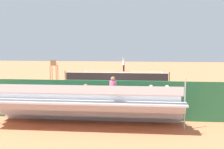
{
  "coord_description": "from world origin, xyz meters",
  "views": [
    {
      "loc": [
        -2.64,
        29.11,
        3.98
      ],
      "look_at": [
        0.0,
        4.0,
        1.2
      ],
      "focal_mm": 48.48,
      "sensor_mm": 36.0,
      "label": 1
    }
  ],
  "objects_px": {
    "tennis_net": "(116,77)",
    "tennis_ball_near": "(103,72)",
    "bleacher_stand": "(91,107)",
    "umpire_chair": "(54,68)",
    "courtside_bench": "(128,106)",
    "tennis_racket": "(117,71)",
    "tennis_player": "(124,64)",
    "equipment_bag": "(98,112)"
  },
  "relations": [
    {
      "from": "tennis_racket",
      "to": "tennis_ball_near",
      "type": "height_order",
      "value": "tennis_ball_near"
    },
    {
      "from": "tennis_player",
      "to": "tennis_racket",
      "type": "bearing_deg",
      "value": 15.04
    },
    {
      "from": "tennis_player",
      "to": "tennis_racket",
      "type": "relative_size",
      "value": 3.29
    },
    {
      "from": "equipment_bag",
      "to": "tennis_ball_near",
      "type": "xyz_separation_m",
      "value": [
        2.69,
        -22.4,
        -0.15
      ]
    },
    {
      "from": "tennis_net",
      "to": "courtside_bench",
      "type": "xyz_separation_m",
      "value": [
        -1.83,
        13.27,
        0.06
      ]
    },
    {
      "from": "tennis_player",
      "to": "tennis_ball_near",
      "type": "height_order",
      "value": "tennis_player"
    },
    {
      "from": "tennis_net",
      "to": "equipment_bag",
      "type": "distance_m",
      "value": 13.41
    },
    {
      "from": "tennis_player",
      "to": "equipment_bag",
      "type": "bearing_deg",
      "value": 90.49
    },
    {
      "from": "umpire_chair",
      "to": "tennis_racket",
      "type": "bearing_deg",
      "value": -116.2
    },
    {
      "from": "umpire_chair",
      "to": "tennis_player",
      "type": "bearing_deg",
      "value": -119.36
    },
    {
      "from": "tennis_racket",
      "to": "tennis_ball_near",
      "type": "xyz_separation_m",
      "value": [
        1.59,
        1.66,
        0.02
      ]
    },
    {
      "from": "tennis_net",
      "to": "bleacher_stand",
      "type": "height_order",
      "value": "bleacher_stand"
    },
    {
      "from": "equipment_bag",
      "to": "tennis_player",
      "type": "bearing_deg",
      "value": -89.51
    },
    {
      "from": "equipment_bag",
      "to": "tennis_ball_near",
      "type": "distance_m",
      "value": 22.56
    },
    {
      "from": "bleacher_stand",
      "to": "umpire_chair",
      "type": "height_order",
      "value": "bleacher_stand"
    },
    {
      "from": "tennis_player",
      "to": "tennis_racket",
      "type": "distance_m",
      "value": 1.37
    },
    {
      "from": "tennis_player",
      "to": "courtside_bench",
      "type": "bearing_deg",
      "value": 94.32
    },
    {
      "from": "courtside_bench",
      "to": "tennis_racket",
      "type": "bearing_deg",
      "value": -83.5
    },
    {
      "from": "tennis_net",
      "to": "umpire_chair",
      "type": "xyz_separation_m",
      "value": [
        6.2,
        0.13,
        0.81
      ]
    },
    {
      "from": "bleacher_stand",
      "to": "tennis_racket",
      "type": "relative_size",
      "value": 15.47
    },
    {
      "from": "umpire_chair",
      "to": "equipment_bag",
      "type": "relative_size",
      "value": 2.38
    },
    {
      "from": "tennis_net",
      "to": "courtside_bench",
      "type": "distance_m",
      "value": 13.4
    },
    {
      "from": "umpire_chair",
      "to": "tennis_racket",
      "type": "distance_m",
      "value": 12.09
    },
    {
      "from": "bleacher_stand",
      "to": "umpire_chair",
      "type": "xyz_separation_m",
      "value": [
        6.39,
        -15.21,
        0.39
      ]
    },
    {
      "from": "courtside_bench",
      "to": "tennis_racket",
      "type": "relative_size",
      "value": 3.07
    },
    {
      "from": "tennis_net",
      "to": "tennis_ball_near",
      "type": "xyz_separation_m",
      "value": [
        2.48,
        -9.0,
        -0.47
      ]
    },
    {
      "from": "umpire_chair",
      "to": "courtside_bench",
      "type": "distance_m",
      "value": 15.42
    },
    {
      "from": "equipment_bag",
      "to": "tennis_ball_near",
      "type": "bearing_deg",
      "value": -83.14
    },
    {
      "from": "tennis_net",
      "to": "tennis_player",
      "type": "distance_m",
      "value": 10.91
    },
    {
      "from": "equipment_bag",
      "to": "tennis_net",
      "type": "bearing_deg",
      "value": -89.08
    },
    {
      "from": "bleacher_stand",
      "to": "tennis_player",
      "type": "xyz_separation_m",
      "value": [
        0.18,
        -26.24,
        0.09
      ]
    },
    {
      "from": "tennis_net",
      "to": "tennis_racket",
      "type": "distance_m",
      "value": 10.71
    },
    {
      "from": "equipment_bag",
      "to": "tennis_racket",
      "type": "bearing_deg",
      "value": -87.37
    },
    {
      "from": "tennis_net",
      "to": "tennis_player",
      "type": "relative_size",
      "value": 5.35
    },
    {
      "from": "tennis_net",
      "to": "tennis_racket",
      "type": "relative_size",
      "value": 17.59
    },
    {
      "from": "umpire_chair",
      "to": "equipment_bag",
      "type": "bearing_deg",
      "value": 115.8
    },
    {
      "from": "umpire_chair",
      "to": "tennis_ball_near",
      "type": "distance_m",
      "value": 9.94
    },
    {
      "from": "bleacher_stand",
      "to": "tennis_racket",
      "type": "bearing_deg",
      "value": -87.63
    },
    {
      "from": "courtside_bench",
      "to": "tennis_ball_near",
      "type": "bearing_deg",
      "value": -79.04
    },
    {
      "from": "bleacher_stand",
      "to": "umpire_chair",
      "type": "relative_size",
      "value": 4.23
    },
    {
      "from": "tennis_net",
      "to": "tennis_ball_near",
      "type": "bearing_deg",
      "value": -74.6
    },
    {
      "from": "tennis_player",
      "to": "tennis_ball_near",
      "type": "relative_size",
      "value": 29.18
    }
  ]
}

